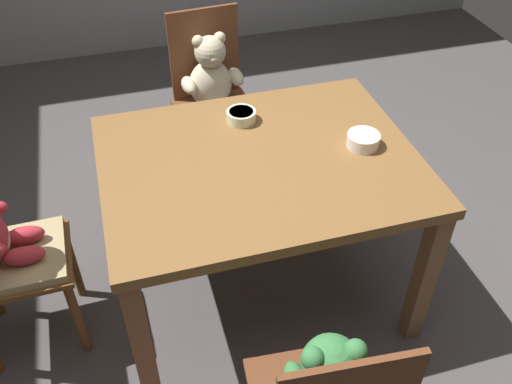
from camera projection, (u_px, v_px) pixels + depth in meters
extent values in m
cube|color=#4A4545|center=(259.00, 288.00, 2.60)|extent=(5.20, 5.20, 0.04)
cube|color=brown|center=(260.00, 164.00, 2.12)|extent=(1.18, 0.92, 0.04)
cube|color=brown|center=(142.00, 345.00, 1.94)|extent=(0.07, 0.07, 0.69)
cube|color=brown|center=(424.00, 278.00, 2.17)|extent=(0.07, 0.07, 0.69)
cube|color=brown|center=(119.00, 194.00, 2.55)|extent=(0.07, 0.07, 0.69)
cube|color=brown|center=(342.00, 154.00, 2.77)|extent=(0.07, 0.07, 0.69)
cube|color=brown|center=(17.00, 263.00, 2.13)|extent=(0.41, 0.37, 0.02)
cylinder|color=brown|center=(78.00, 318.00, 2.20)|extent=(0.04, 0.04, 0.41)
cylinder|color=brown|center=(73.00, 263.00, 2.42)|extent=(0.04, 0.04, 0.41)
cube|color=tan|center=(14.00, 258.00, 2.11)|extent=(0.38, 0.34, 0.04)
ellipsoid|color=#D5AF8B|center=(0.00, 236.00, 2.03)|extent=(0.06, 0.11, 0.14)
ellipsoid|color=#BA303A|center=(24.00, 256.00, 2.05)|extent=(0.15, 0.07, 0.07)
ellipsoid|color=#BA303A|center=(24.00, 235.00, 2.13)|extent=(0.15, 0.07, 0.07)
sphere|color=#36763F|center=(331.00, 364.00, 1.46)|extent=(0.16, 0.16, 0.16)
ellipsoid|color=beige|center=(324.00, 348.00, 1.51)|extent=(0.07, 0.06, 0.05)
sphere|color=#36763F|center=(356.00, 351.00, 1.42)|extent=(0.06, 0.06, 0.06)
sphere|color=#36763F|center=(313.00, 358.00, 1.41)|extent=(0.06, 0.06, 0.06)
ellipsoid|color=#36763F|center=(363.00, 382.00, 1.59)|extent=(0.07, 0.13, 0.06)
ellipsoid|color=#36763F|center=(330.00, 376.00, 1.72)|extent=(0.08, 0.15, 0.07)
ellipsoid|color=#36763F|center=(296.00, 383.00, 1.70)|extent=(0.08, 0.15, 0.07)
cube|color=brown|center=(217.00, 114.00, 2.91)|extent=(0.42, 0.43, 0.02)
cube|color=brown|center=(204.00, 53.00, 2.88)|extent=(0.36, 0.04, 0.48)
cylinder|color=brown|center=(197.00, 172.00, 2.88)|extent=(0.04, 0.04, 0.41)
cylinder|color=brown|center=(258.00, 159.00, 2.97)|extent=(0.04, 0.04, 0.41)
cylinder|color=brown|center=(181.00, 137.00, 3.12)|extent=(0.04, 0.04, 0.41)
cylinder|color=brown|center=(238.00, 125.00, 3.21)|extent=(0.04, 0.04, 0.41)
ellipsoid|color=beige|center=(211.00, 84.00, 2.87)|extent=(0.23, 0.20, 0.25)
ellipsoid|color=beige|center=(215.00, 92.00, 2.83)|extent=(0.13, 0.07, 0.15)
sphere|color=beige|center=(210.00, 52.00, 2.74)|extent=(0.16, 0.16, 0.16)
ellipsoid|color=beige|center=(214.00, 59.00, 2.71)|extent=(0.07, 0.06, 0.05)
sphere|color=beige|center=(198.00, 41.00, 2.69)|extent=(0.06, 0.06, 0.06)
sphere|color=beige|center=(220.00, 38.00, 2.72)|extent=(0.06, 0.06, 0.06)
ellipsoid|color=beige|center=(189.00, 85.00, 2.80)|extent=(0.08, 0.15, 0.07)
ellipsoid|color=beige|center=(236.00, 77.00, 2.86)|extent=(0.08, 0.15, 0.07)
ellipsoid|color=beige|center=(208.00, 114.00, 2.82)|extent=(0.09, 0.17, 0.08)
ellipsoid|color=beige|center=(231.00, 110.00, 2.85)|extent=(0.09, 0.17, 0.08)
cylinder|color=beige|center=(242.00, 116.00, 2.28)|extent=(0.12, 0.12, 0.05)
cylinder|color=beige|center=(243.00, 120.00, 2.30)|extent=(0.07, 0.07, 0.01)
cylinder|color=beige|center=(242.00, 112.00, 2.27)|extent=(0.10, 0.10, 0.01)
cylinder|color=silver|center=(363.00, 140.00, 2.15)|extent=(0.13, 0.13, 0.05)
cylinder|color=silver|center=(363.00, 144.00, 2.17)|extent=(0.07, 0.07, 0.01)
cylinder|color=#CDB593|center=(364.00, 136.00, 2.14)|extent=(0.10, 0.10, 0.01)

